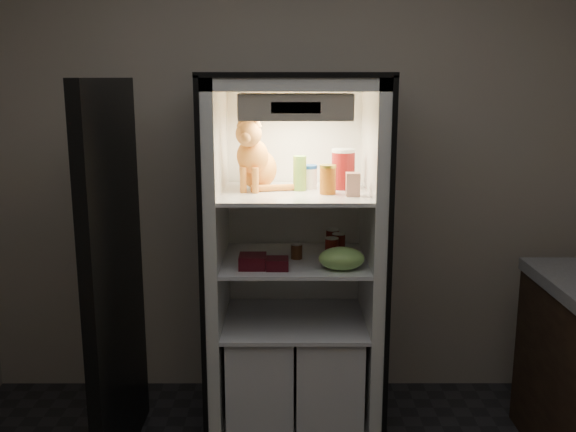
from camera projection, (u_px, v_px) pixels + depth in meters
name	position (u px, v px, depth m)	size (l,w,h in m)	color
room_shell	(300.00, 159.00, 1.86)	(3.60, 3.60, 3.60)	white
refrigerator	(294.00, 282.00, 3.39)	(0.90, 0.72, 1.88)	white
fridge_door	(115.00, 281.00, 3.01)	(0.06, 0.87, 1.85)	black
tabby_cat	(255.00, 161.00, 3.26)	(0.33, 0.38, 0.39)	orange
parmesan_shaker	(300.00, 173.00, 3.23)	(0.07, 0.07, 0.18)	#227F2C
mayo_tub	(309.00, 177.00, 3.30)	(0.09, 0.09, 0.12)	white
salsa_jar	(328.00, 179.00, 3.14)	(0.08, 0.08, 0.14)	maroon
pepper_jar	(343.00, 169.00, 3.28)	(0.12, 0.12, 0.21)	maroon
cream_carton	(353.00, 184.00, 3.09)	(0.07, 0.07, 0.11)	beige
soda_can_a	(333.00, 241.00, 3.37)	(0.07, 0.07, 0.13)	black
soda_can_b	(339.00, 245.00, 3.31)	(0.07, 0.07, 0.13)	black
soda_can_c	(332.00, 250.00, 3.22)	(0.07, 0.07, 0.13)	black
condiment_jar	(297.00, 251.00, 3.29)	(0.06, 0.06, 0.08)	#532D17
grape_bag	(342.00, 258.00, 3.09)	(0.22, 0.16, 0.11)	#89C95E
berry_box_left	(253.00, 261.00, 3.13)	(0.13, 0.13, 0.07)	#440B10
berry_box_right	(277.00, 264.00, 3.11)	(0.11, 0.11, 0.05)	#440B10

